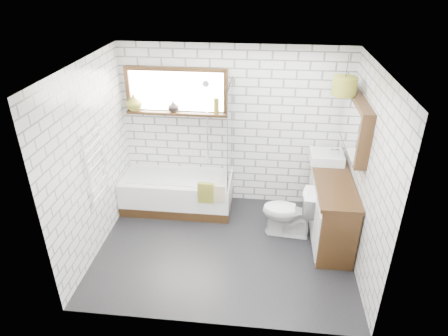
# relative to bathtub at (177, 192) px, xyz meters

# --- Properties ---
(floor) EXTENTS (3.40, 2.60, 0.01)m
(floor) POSITION_rel_bathtub_xyz_m (0.85, -0.93, -0.28)
(floor) COLOR black
(floor) RESTS_ON ground
(ceiling) EXTENTS (3.40, 2.60, 0.01)m
(ceiling) POSITION_rel_bathtub_xyz_m (0.85, -0.93, 2.23)
(ceiling) COLOR white
(ceiling) RESTS_ON ground
(wall_back) EXTENTS (3.40, 0.01, 2.50)m
(wall_back) POSITION_rel_bathtub_xyz_m (0.85, 0.38, 0.98)
(wall_back) COLOR white
(wall_back) RESTS_ON ground
(wall_front) EXTENTS (3.40, 0.01, 2.50)m
(wall_front) POSITION_rel_bathtub_xyz_m (0.85, -2.23, 0.98)
(wall_front) COLOR white
(wall_front) RESTS_ON ground
(wall_left) EXTENTS (0.01, 2.60, 2.50)m
(wall_left) POSITION_rel_bathtub_xyz_m (-0.86, -0.93, 0.98)
(wall_left) COLOR white
(wall_left) RESTS_ON ground
(wall_right) EXTENTS (0.01, 2.60, 2.50)m
(wall_right) POSITION_rel_bathtub_xyz_m (2.55, -0.93, 0.98)
(wall_right) COLOR white
(wall_right) RESTS_ON ground
(window) EXTENTS (1.52, 0.16, 0.68)m
(window) POSITION_rel_bathtub_xyz_m (-0.00, 0.33, 1.53)
(window) COLOR black
(window) RESTS_ON wall_back
(towel_radiator) EXTENTS (0.06, 0.52, 1.00)m
(towel_radiator) POSITION_rel_bathtub_xyz_m (-0.81, -0.93, 0.93)
(towel_radiator) COLOR white
(towel_radiator) RESTS_ON wall_left
(mirror_cabinet) EXTENTS (0.16, 1.20, 0.70)m
(mirror_cabinet) POSITION_rel_bathtub_xyz_m (2.47, -0.33, 1.38)
(mirror_cabinet) COLOR black
(mirror_cabinet) RESTS_ON wall_right
(shower_riser) EXTENTS (0.02, 0.02, 1.30)m
(shower_riser) POSITION_rel_bathtub_xyz_m (0.45, 0.33, 1.08)
(shower_riser) COLOR silver
(shower_riser) RESTS_ON wall_back
(bathtub) EXTENTS (1.69, 0.74, 0.55)m
(bathtub) POSITION_rel_bathtub_xyz_m (0.00, 0.00, 0.00)
(bathtub) COLOR white
(bathtub) RESTS_ON floor
(shower_screen) EXTENTS (0.02, 0.72, 1.50)m
(shower_screen) POSITION_rel_bathtub_xyz_m (0.82, 0.00, 1.02)
(shower_screen) COLOR white
(shower_screen) RESTS_ON bathtub
(towel_green) EXTENTS (0.23, 0.06, 0.32)m
(towel_green) POSITION_rel_bathtub_xyz_m (0.52, -0.37, 0.25)
(towel_green) COLOR olive
(towel_green) RESTS_ON bathtub
(towel_beige) EXTENTS (0.20, 0.05, 0.26)m
(towel_beige) POSITION_rel_bathtub_xyz_m (0.69, -0.37, 0.25)
(towel_beige) COLOR tan
(towel_beige) RESTS_ON bathtub
(vanity) EXTENTS (0.51, 1.59, 0.91)m
(vanity) POSITION_rel_bathtub_xyz_m (2.29, -0.43, 0.18)
(vanity) COLOR black
(vanity) RESTS_ON floor
(basin) EXTENTS (0.47, 0.41, 0.14)m
(basin) POSITION_rel_bathtub_xyz_m (2.23, 0.07, 0.71)
(basin) COLOR white
(basin) RESTS_ON vanity
(tap) EXTENTS (0.03, 0.03, 0.15)m
(tap) POSITION_rel_bathtub_xyz_m (2.39, 0.07, 0.76)
(tap) COLOR silver
(tap) RESTS_ON vanity
(toilet) EXTENTS (0.48, 0.76, 0.74)m
(toilet) POSITION_rel_bathtub_xyz_m (1.71, -0.50, 0.10)
(toilet) COLOR white
(toilet) RESTS_ON floor
(vase_olive) EXTENTS (0.30, 0.30, 0.25)m
(vase_olive) POSITION_rel_bathtub_xyz_m (-0.65, 0.30, 1.33)
(vase_olive) COLOR olive
(vase_olive) RESTS_ON window
(vase_dark) EXTENTS (0.17, 0.17, 0.17)m
(vase_dark) POSITION_rel_bathtub_xyz_m (-0.06, 0.30, 1.29)
(vase_dark) COLOR black
(vase_dark) RESTS_ON window
(bottle) EXTENTS (0.08, 0.08, 0.24)m
(bottle) POSITION_rel_bathtub_xyz_m (0.59, 0.30, 1.32)
(bottle) COLOR olive
(bottle) RESTS_ON window
(pendant) EXTENTS (0.31, 0.31, 0.23)m
(pendant) POSITION_rel_bathtub_xyz_m (2.30, -0.15, 1.83)
(pendant) COLOR olive
(pendant) RESTS_ON ceiling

